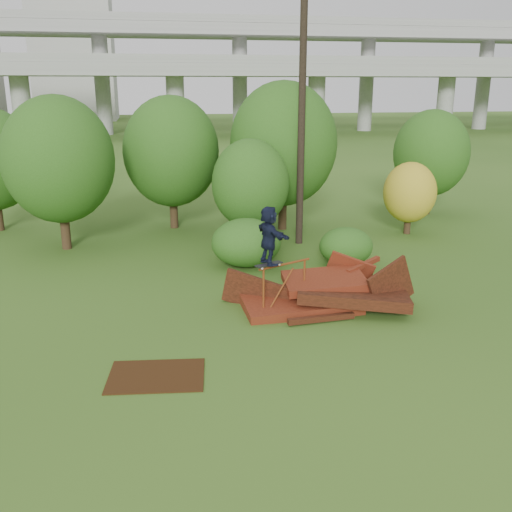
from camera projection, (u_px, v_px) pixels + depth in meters
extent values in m
plane|color=#2D5116|center=(300.00, 335.00, 14.89)|extent=(240.00, 240.00, 0.00)
cube|color=#511A0E|center=(299.00, 302.00, 16.66)|extent=(3.38, 2.12, 0.55)
cube|color=black|center=(352.00, 294.00, 16.57)|extent=(3.61, 2.82, 0.62)
cube|color=#511A0E|center=(324.00, 281.00, 16.84)|extent=(2.47, 1.73, 0.49)
cube|color=black|center=(391.00, 287.00, 16.51)|extent=(1.75, 0.71, 1.77)
cube|color=#511A0E|center=(347.00, 275.00, 17.81)|extent=(1.56, 0.98, 1.66)
cube|color=black|center=(257.00, 294.00, 16.78)|extent=(1.98, 1.19, 1.41)
cube|color=black|center=(321.00, 319.00, 15.60)|extent=(1.92, 0.31, 0.16)
cube|color=#511A0E|center=(363.00, 265.00, 17.49)|extent=(1.29, 0.78, 0.34)
cylinder|color=brown|center=(263.00, 293.00, 15.85)|extent=(0.06, 0.06, 1.41)
cylinder|color=brown|center=(304.00, 283.00, 16.69)|extent=(0.06, 0.06, 1.41)
cylinder|color=brown|center=(285.00, 264.00, 16.07)|extent=(1.64, 0.82, 0.06)
cube|color=black|center=(269.00, 264.00, 15.72)|extent=(0.85, 0.55, 0.03)
cylinder|color=beige|center=(262.00, 268.00, 15.50)|extent=(0.07, 0.05, 0.06)
cylinder|color=beige|center=(258.00, 267.00, 15.64)|extent=(0.07, 0.05, 0.06)
cylinder|color=beige|center=(279.00, 265.00, 15.83)|extent=(0.07, 0.05, 0.06)
cylinder|color=beige|center=(275.00, 263.00, 15.97)|extent=(0.07, 0.05, 0.06)
imported|color=black|center=(269.00, 235.00, 15.48)|extent=(0.89, 1.58, 1.62)
cube|color=#311B0A|center=(156.00, 376.00, 12.74)|extent=(2.29, 1.75, 0.03)
cylinder|color=black|center=(65.00, 225.00, 22.45)|extent=(0.37, 0.37, 1.94)
ellipsoid|color=#204412|center=(58.00, 160.00, 21.72)|extent=(4.22, 4.22, 4.85)
cylinder|color=black|center=(174.00, 208.00, 25.82)|extent=(0.36, 0.36, 1.86)
ellipsoid|color=#204412|center=(171.00, 152.00, 25.09)|extent=(4.22, 4.22, 4.86)
cylinder|color=black|center=(250.00, 229.00, 22.88)|extent=(0.32, 0.32, 1.40)
ellipsoid|color=#204412|center=(250.00, 184.00, 22.35)|extent=(3.05, 3.05, 3.51)
cylinder|color=black|center=(283.00, 207.00, 25.54)|extent=(0.38, 0.38, 2.04)
ellipsoid|color=#204412|center=(283.00, 144.00, 24.74)|extent=(4.67, 4.67, 5.37)
cylinder|color=black|center=(407.00, 223.00, 24.90)|extent=(0.28, 0.28, 0.98)
ellipsoid|color=#A58C19|center=(410.00, 192.00, 24.52)|extent=(2.27, 2.27, 2.61)
cylinder|color=black|center=(427.00, 198.00, 28.64)|extent=(0.34, 0.34, 1.67)
ellipsoid|color=#204412|center=(431.00, 153.00, 28.00)|extent=(3.68, 3.68, 4.23)
ellipsoid|color=#204412|center=(246.00, 242.00, 20.34)|extent=(2.50, 2.30, 1.73)
ellipsoid|color=#204412|center=(346.00, 246.00, 20.52)|extent=(1.94, 1.78, 1.37)
cylinder|color=black|center=(302.00, 113.00, 22.03)|extent=(0.28, 0.28, 10.43)
cube|color=gray|center=(174.00, 70.00, 69.07)|extent=(160.00, 9.00, 1.40)
cube|color=gray|center=(170.00, 31.00, 73.28)|extent=(160.00, 9.00, 1.40)
cylinder|color=gray|center=(22.00, 105.00, 67.04)|extent=(2.20, 2.20, 8.00)
cylinder|color=gray|center=(176.00, 104.00, 70.22)|extent=(2.20, 2.20, 8.00)
cylinder|color=gray|center=(316.00, 104.00, 73.40)|extent=(2.20, 2.20, 8.00)
cube|color=#9E9E99|center=(73.00, 41.00, 104.05)|extent=(14.00, 14.00, 28.00)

